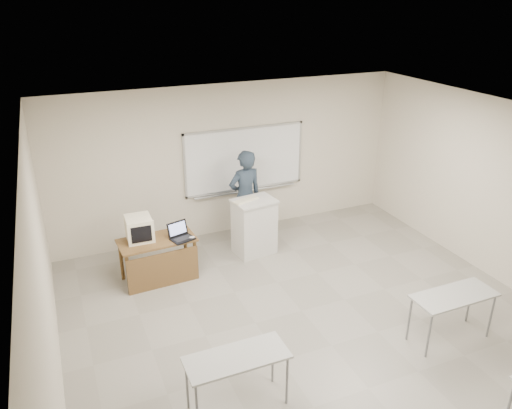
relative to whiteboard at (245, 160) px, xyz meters
name	(u,v)px	position (x,y,z in m)	size (l,w,h in m)	color
floor	(331,346)	(-0.30, -3.97, -1.49)	(7.00, 8.00, 0.01)	gray
whiteboard	(245,160)	(0.00, 0.00, 0.00)	(2.48, 0.10, 1.31)	white
student_desks	(398,370)	(-0.30, -5.32, -0.81)	(4.40, 2.20, 0.73)	#9F9E99
instructor_desk	(159,255)	(-2.10, -1.38, -0.96)	(1.26, 0.63, 0.75)	brown
podium	(254,226)	(-0.24, -1.05, -0.95)	(0.76, 0.55, 1.06)	#BAB8B2
crt_monitor	(139,228)	(-2.35, -1.15, -0.54)	(0.43, 0.48, 0.41)	#EDE3C2
laptop	(182,235)	(-1.70, -1.40, -0.67)	(0.36, 0.33, 0.27)	black
mouse	(192,237)	(-1.55, -1.47, -0.71)	(0.11, 0.07, 0.04)	#A6A7AF
keyboard	(246,200)	(-0.39, -1.02, -0.40)	(0.49, 0.16, 0.03)	#EDE3C2
presenter	(245,197)	(-0.21, -0.53, -0.55)	(0.68, 0.44, 1.85)	black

